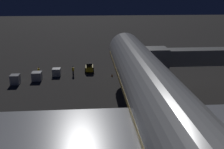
{
  "coord_description": "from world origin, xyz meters",
  "views": [
    {
      "loc": [
        6.25,
        27.4,
        15.98
      ],
      "look_at": [
        3.0,
        -12.61,
        3.5
      ],
      "focal_mm": 43.11,
      "sensor_mm": 36.0,
      "label": 1
    }
  ],
  "objects_px": {
    "baggage_container_far_row": "(15,79)",
    "traffic_cone_nose_starboard": "(112,75)",
    "jet_bridge": "(196,57)",
    "baggage_container_near_belt": "(37,76)",
    "baggage_container_mid_row": "(56,72)",
    "ground_crew_near_nose_gear": "(39,71)",
    "baggage_tug_spare": "(89,68)",
    "ground_crew_under_port_wing": "(73,70)",
    "traffic_cone_nose_port": "(134,74)",
    "airliner_at_gate": "(169,120)"
  },
  "relations": [
    {
      "from": "baggage_container_near_belt",
      "to": "baggage_container_mid_row",
      "type": "bearing_deg",
      "value": -141.57
    },
    {
      "from": "traffic_cone_nose_port",
      "to": "baggage_tug_spare",
      "type": "bearing_deg",
      "value": -20.9
    },
    {
      "from": "ground_crew_near_nose_gear",
      "to": "traffic_cone_nose_port",
      "type": "relative_size",
      "value": 3.26
    },
    {
      "from": "airliner_at_gate",
      "to": "traffic_cone_nose_starboard",
      "type": "relative_size",
      "value": 114.99
    },
    {
      "from": "ground_crew_near_nose_gear",
      "to": "ground_crew_under_port_wing",
      "type": "height_order",
      "value": "ground_crew_under_port_wing"
    },
    {
      "from": "ground_crew_under_port_wing",
      "to": "traffic_cone_nose_port",
      "type": "distance_m",
      "value": 12.09
    },
    {
      "from": "baggage_container_far_row",
      "to": "traffic_cone_nose_starboard",
      "type": "xyz_separation_m",
      "value": [
        -17.67,
        -3.01,
        -0.57
      ]
    },
    {
      "from": "ground_crew_under_port_wing",
      "to": "traffic_cone_nose_starboard",
      "type": "height_order",
      "value": "ground_crew_under_port_wing"
    },
    {
      "from": "baggage_container_far_row",
      "to": "ground_crew_under_port_wing",
      "type": "xyz_separation_m",
      "value": [
        -10.07,
        -4.3,
        0.19
      ]
    },
    {
      "from": "baggage_container_mid_row",
      "to": "traffic_cone_nose_starboard",
      "type": "xyz_separation_m",
      "value": [
        -10.87,
        1.49,
        -0.44
      ]
    },
    {
      "from": "airliner_at_gate",
      "to": "baggage_container_far_row",
      "type": "height_order",
      "value": "airliner_at_gate"
    },
    {
      "from": "baggage_container_near_belt",
      "to": "baggage_container_mid_row",
      "type": "relative_size",
      "value": 1.1
    },
    {
      "from": "airliner_at_gate",
      "to": "ground_crew_near_nose_gear",
      "type": "distance_m",
      "value": 36.33
    },
    {
      "from": "baggage_container_near_belt",
      "to": "traffic_cone_nose_port",
      "type": "xyz_separation_m",
      "value": [
        -18.6,
        -1.15,
        -0.51
      ]
    },
    {
      "from": "airliner_at_gate",
      "to": "baggage_container_far_row",
      "type": "xyz_separation_m",
      "value": [
        19.87,
        -27.53,
        -5.02
      ]
    },
    {
      "from": "jet_bridge",
      "to": "baggage_container_far_row",
      "type": "distance_m",
      "value": 31.44
    },
    {
      "from": "traffic_cone_nose_port",
      "to": "baggage_container_mid_row",
      "type": "bearing_deg",
      "value": -5.57
    },
    {
      "from": "airliner_at_gate",
      "to": "baggage_tug_spare",
      "type": "bearing_deg",
      "value": -78.98
    },
    {
      "from": "airliner_at_gate",
      "to": "baggage_container_near_belt",
      "type": "distance_m",
      "value": 34.05
    },
    {
      "from": "baggage_container_near_belt",
      "to": "baggage_container_far_row",
      "type": "bearing_deg",
      "value": 28.27
    },
    {
      "from": "baggage_container_far_row",
      "to": "traffic_cone_nose_port",
      "type": "height_order",
      "value": "baggage_container_far_row"
    },
    {
      "from": "ground_crew_near_nose_gear",
      "to": "baggage_container_far_row",
      "type": "bearing_deg",
      "value": 52.95
    },
    {
      "from": "baggage_tug_spare",
      "to": "jet_bridge",
      "type": "bearing_deg",
      "value": 142.52
    },
    {
      "from": "jet_bridge",
      "to": "baggage_container_far_row",
      "type": "bearing_deg",
      "value": -12.43
    },
    {
      "from": "baggage_tug_spare",
      "to": "baggage_container_mid_row",
      "type": "distance_m",
      "value": 6.74
    },
    {
      "from": "baggage_container_far_row",
      "to": "ground_crew_near_nose_gear",
      "type": "relative_size",
      "value": 0.95
    },
    {
      "from": "airliner_at_gate",
      "to": "traffic_cone_nose_port",
      "type": "xyz_separation_m",
      "value": [
        -2.2,
        -30.55,
        -5.59
      ]
    },
    {
      "from": "baggage_container_far_row",
      "to": "baggage_container_mid_row",
      "type": "bearing_deg",
      "value": -146.47
    },
    {
      "from": "traffic_cone_nose_starboard",
      "to": "jet_bridge",
      "type": "bearing_deg",
      "value": 142.48
    },
    {
      "from": "baggage_tug_spare",
      "to": "traffic_cone_nose_starboard",
      "type": "distance_m",
      "value": 5.56
    },
    {
      "from": "baggage_container_far_row",
      "to": "traffic_cone_nose_starboard",
      "type": "height_order",
      "value": "baggage_container_far_row"
    },
    {
      "from": "airliner_at_gate",
      "to": "jet_bridge",
      "type": "relative_size",
      "value": 3.32
    },
    {
      "from": "ground_crew_under_port_wing",
      "to": "ground_crew_near_nose_gear",
      "type": "bearing_deg",
      "value": -1.41
    },
    {
      "from": "baggage_container_far_row",
      "to": "baggage_container_near_belt",
      "type": "bearing_deg",
      "value": -151.73
    },
    {
      "from": "baggage_container_near_belt",
      "to": "traffic_cone_nose_starboard",
      "type": "relative_size",
      "value": 3.3
    },
    {
      "from": "traffic_cone_nose_port",
      "to": "traffic_cone_nose_starboard",
      "type": "distance_m",
      "value": 4.4
    },
    {
      "from": "baggage_container_near_belt",
      "to": "baggage_tug_spare",
      "type": "bearing_deg",
      "value": -155.29
    },
    {
      "from": "traffic_cone_nose_port",
      "to": "airliner_at_gate",
      "type": "bearing_deg",
      "value": 85.88
    },
    {
      "from": "baggage_container_far_row",
      "to": "traffic_cone_nose_port",
      "type": "bearing_deg",
      "value": -172.22
    },
    {
      "from": "airliner_at_gate",
      "to": "jet_bridge",
      "type": "height_order",
      "value": "airliner_at_gate"
    },
    {
      "from": "baggage_tug_spare",
      "to": "baggage_container_far_row",
      "type": "xyz_separation_m",
      "value": [
        13.27,
        6.38,
        0.07
      ]
    },
    {
      "from": "airliner_at_gate",
      "to": "baggage_container_far_row",
      "type": "relative_size",
      "value": 37.28
    },
    {
      "from": "baggage_tug_spare",
      "to": "baggage_container_near_belt",
      "type": "distance_m",
      "value": 10.78
    },
    {
      "from": "baggage_container_near_belt",
      "to": "ground_crew_near_nose_gear",
      "type": "height_order",
      "value": "ground_crew_near_nose_gear"
    },
    {
      "from": "jet_bridge",
      "to": "baggage_tug_spare",
      "type": "bearing_deg",
      "value": -37.48
    },
    {
      "from": "baggage_container_mid_row",
      "to": "ground_crew_near_nose_gear",
      "type": "height_order",
      "value": "ground_crew_near_nose_gear"
    },
    {
      "from": "baggage_tug_spare",
      "to": "baggage_container_near_belt",
      "type": "relative_size",
      "value": 1.42
    },
    {
      "from": "jet_bridge",
      "to": "ground_crew_near_nose_gear",
      "type": "height_order",
      "value": "jet_bridge"
    },
    {
      "from": "traffic_cone_nose_starboard",
      "to": "ground_crew_under_port_wing",
      "type": "bearing_deg",
      "value": -9.58
    },
    {
      "from": "airliner_at_gate",
      "to": "traffic_cone_nose_port",
      "type": "distance_m",
      "value": 31.13
    }
  ]
}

